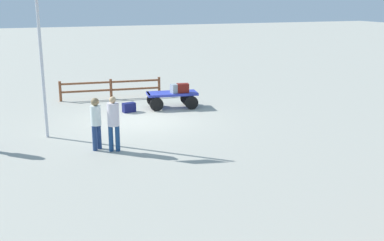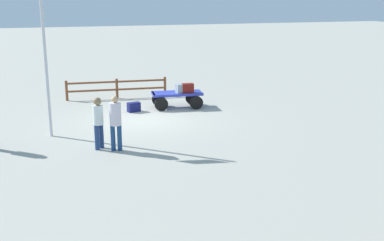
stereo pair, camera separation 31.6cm
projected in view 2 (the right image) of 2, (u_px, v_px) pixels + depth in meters
The scene contains 9 objects.
ground_plane at pixel (142, 120), 17.98m from camera, with size 120.00×120.00×0.00m, color #A8A698.
luggage_cart at pixel (177, 97), 19.83m from camera, with size 2.21×1.35×0.66m.
suitcase_tan at pixel (188, 88), 19.66m from camera, with size 0.51×0.35×0.39m.
suitcase_navy at pixel (183, 88), 19.67m from camera, with size 0.61×0.38×0.37m.
suitcase_grey at pixel (134, 107), 19.17m from camera, with size 0.55×0.38×0.39m.
worker_lead at pixel (98, 119), 14.28m from camera, with size 0.44×0.44×1.63m.
worker_trailing at pixel (115, 119), 14.12m from camera, with size 0.44×0.44×1.70m.
flagpole at pixel (40, 42), 15.02m from camera, with size 1.07×0.24×5.32m.
wooden_fence at pixel (117, 87), 21.63m from camera, with size 4.61×0.55×0.91m.
Camera 2 is at (3.84, 17.08, 4.55)m, focal length 43.91 mm.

